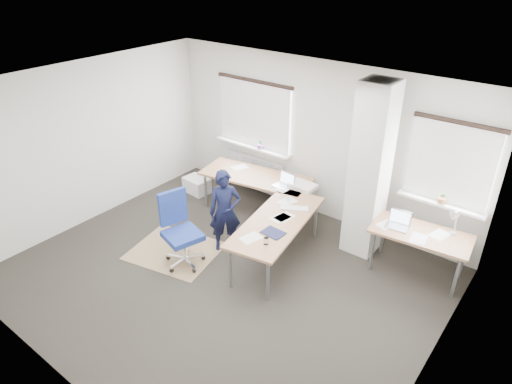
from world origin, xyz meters
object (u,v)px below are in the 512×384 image
Objects in this scene: desk_side at (421,235)px; person at (225,211)px; desk_main at (268,198)px; task_chair at (182,245)px.

desk_side is 2.96m from person.
desk_main is 1.61m from task_chair.
person is (0.28, 0.70, 0.37)m from task_chair.
desk_side is at bearing 49.65° from task_chair.
person is at bearing -161.00° from desk_side.
person reaches higher than desk_side.
desk_side is 1.05× the size of person.
desk_side reaches higher than task_chair.
desk_side reaches higher than desk_main.
desk_main is 2.45m from desk_side.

